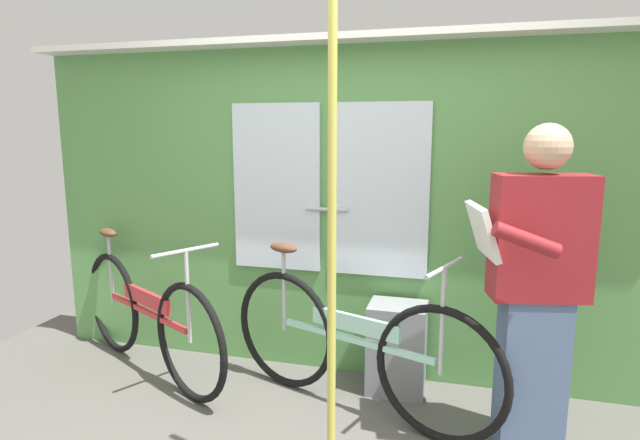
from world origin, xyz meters
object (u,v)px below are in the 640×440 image
object	(u,v)px
bicycle_near_door	(147,317)
passenger_reading_newspaper	(535,285)
bicycle_leaning_behind	(353,346)
trash_bin_by_wall	(397,348)
handrail_pole	(332,271)

from	to	relation	value
bicycle_near_door	passenger_reading_newspaper	distance (m)	2.42
bicycle_leaning_behind	bicycle_near_door	bearing A→B (deg)	-164.02
bicycle_near_door	trash_bin_by_wall	xyz separation A→B (m)	(1.64, 0.19, -0.11)
bicycle_leaning_behind	trash_bin_by_wall	xyz separation A→B (m)	(0.22, 0.30, -0.11)
passenger_reading_newspaper	trash_bin_by_wall	bearing A→B (deg)	-43.59
handrail_pole	bicycle_near_door	bearing A→B (deg)	148.19
handrail_pole	trash_bin_by_wall	bearing A→B (deg)	82.83
passenger_reading_newspaper	trash_bin_by_wall	world-z (taller)	passenger_reading_newspaper
bicycle_near_door	passenger_reading_newspaper	size ratio (longest dim) A/B	0.95
bicycle_leaning_behind	trash_bin_by_wall	size ratio (longest dim) A/B	3.00
trash_bin_by_wall	passenger_reading_newspaper	bearing A→B (deg)	-31.09
bicycle_near_door	trash_bin_by_wall	bearing A→B (deg)	35.32
bicycle_leaning_behind	trash_bin_by_wall	bearing A→B (deg)	74.35
passenger_reading_newspaper	handrail_pole	world-z (taller)	handrail_pole
passenger_reading_newspaper	bicycle_near_door	bearing A→B (deg)	-18.40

